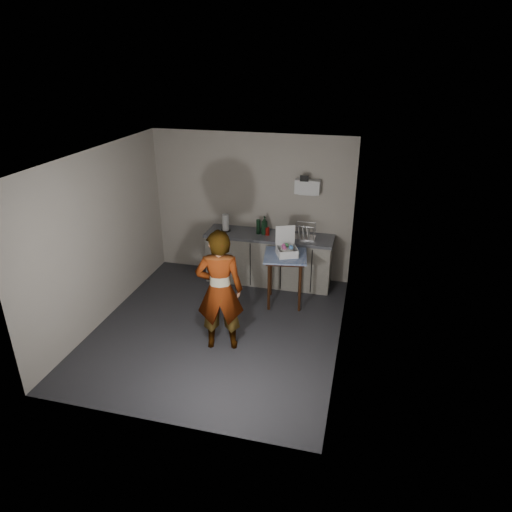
% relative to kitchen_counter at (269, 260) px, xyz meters
% --- Properties ---
extents(ground, '(4.00, 4.00, 0.00)m').
position_rel_kitchen_counter_xyz_m(ground, '(-0.40, -1.70, -0.43)').
color(ground, '#2D2D32').
rests_on(ground, ground).
extents(wall_back, '(3.60, 0.02, 2.60)m').
position_rel_kitchen_counter_xyz_m(wall_back, '(-0.40, 0.29, 0.87)').
color(wall_back, '#B9AEA1').
rests_on(wall_back, ground).
extents(wall_right, '(0.02, 4.00, 2.60)m').
position_rel_kitchen_counter_xyz_m(wall_right, '(1.39, -1.70, 0.87)').
color(wall_right, '#B9AEA1').
rests_on(wall_right, ground).
extents(wall_left, '(0.02, 4.00, 2.60)m').
position_rel_kitchen_counter_xyz_m(wall_left, '(-2.19, -1.70, 0.87)').
color(wall_left, '#B9AEA1').
rests_on(wall_left, ground).
extents(ceiling, '(3.60, 4.00, 0.01)m').
position_rel_kitchen_counter_xyz_m(ceiling, '(-0.40, -1.70, 2.17)').
color(ceiling, silver).
rests_on(ceiling, wall_back).
extents(kitchen_counter, '(2.24, 0.62, 0.91)m').
position_rel_kitchen_counter_xyz_m(kitchen_counter, '(0.00, 0.00, 0.00)').
color(kitchen_counter, black).
rests_on(kitchen_counter, ground).
extents(wall_shelf, '(0.42, 0.18, 0.37)m').
position_rel_kitchen_counter_xyz_m(wall_shelf, '(0.60, 0.22, 1.32)').
color(wall_shelf, white).
rests_on(wall_shelf, ground).
extents(side_table, '(0.77, 0.77, 0.87)m').
position_rel_kitchen_counter_xyz_m(side_table, '(0.42, -0.70, 0.33)').
color(side_table, '#3C1B0D').
rests_on(side_table, ground).
extents(standing_man, '(0.73, 0.57, 1.76)m').
position_rel_kitchen_counter_xyz_m(standing_man, '(-0.21, -2.11, 0.45)').
color(standing_man, '#B2A593').
rests_on(standing_man, ground).
extents(soap_bottle, '(0.18, 0.18, 0.33)m').
position_rel_kitchen_counter_xyz_m(soap_bottle, '(-0.09, 0.00, 0.65)').
color(soap_bottle, black).
rests_on(soap_bottle, kitchen_counter).
extents(soda_can, '(0.07, 0.07, 0.14)m').
position_rel_kitchen_counter_xyz_m(soda_can, '(-0.03, -0.02, 0.55)').
color(soda_can, red).
rests_on(soda_can, kitchen_counter).
extents(dark_bottle, '(0.08, 0.08, 0.26)m').
position_rel_kitchen_counter_xyz_m(dark_bottle, '(-0.20, 0.00, 0.61)').
color(dark_bottle, black).
rests_on(dark_bottle, kitchen_counter).
extents(paper_towel, '(0.17, 0.17, 0.31)m').
position_rel_kitchen_counter_xyz_m(paper_towel, '(-0.79, -0.00, 0.63)').
color(paper_towel, black).
rests_on(paper_towel, kitchen_counter).
extents(dish_rack, '(0.36, 0.27, 0.25)m').
position_rel_kitchen_counter_xyz_m(dish_rack, '(0.61, 0.00, 0.54)').
color(dish_rack, white).
rests_on(dish_rack, kitchen_counter).
extents(bakery_box, '(0.42, 0.42, 0.44)m').
position_rel_kitchen_counter_xyz_m(bakery_box, '(0.44, -0.69, 0.54)').
color(bakery_box, white).
rests_on(bakery_box, side_table).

